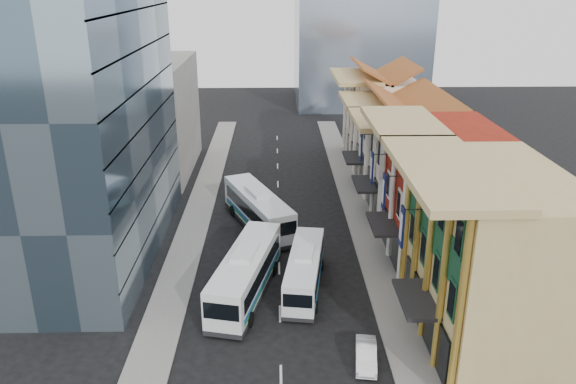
{
  "coord_description": "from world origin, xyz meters",
  "views": [
    {
      "loc": [
        -0.2,
        -27.63,
        23.3
      ],
      "look_at": [
        0.86,
        19.68,
        5.21
      ],
      "focal_mm": 35.0,
      "sensor_mm": 36.0,
      "label": 1
    }
  ],
  "objects_px": {
    "office_tower": "(72,86)",
    "bus_right": "(305,270)",
    "bus_left_near": "(246,272)",
    "sedan_right": "(366,355)",
    "bus_left_far": "(258,209)",
    "shophouse_tan": "(492,259)"
  },
  "relations": [
    {
      "from": "office_tower",
      "to": "bus_right",
      "type": "height_order",
      "value": "office_tower"
    },
    {
      "from": "bus_left_far",
      "to": "bus_left_near",
      "type": "bearing_deg",
      "value": -115.58
    },
    {
      "from": "shophouse_tan",
      "to": "bus_right",
      "type": "height_order",
      "value": "shophouse_tan"
    },
    {
      "from": "shophouse_tan",
      "to": "bus_left_near",
      "type": "xyz_separation_m",
      "value": [
        -16.6,
        5.73,
        -4.01
      ]
    },
    {
      "from": "bus_left_near",
      "to": "sedan_right",
      "type": "relative_size",
      "value": 3.3
    },
    {
      "from": "office_tower",
      "to": "sedan_right",
      "type": "height_order",
      "value": "office_tower"
    },
    {
      "from": "bus_right",
      "to": "bus_left_near",
      "type": "bearing_deg",
      "value": -159.94
    },
    {
      "from": "bus_left_near",
      "to": "bus_right",
      "type": "height_order",
      "value": "bus_left_near"
    },
    {
      "from": "sedan_right",
      "to": "bus_left_far",
      "type": "bearing_deg",
      "value": 116.68
    },
    {
      "from": "bus_left_near",
      "to": "sedan_right",
      "type": "bearing_deg",
      "value": -33.62
    },
    {
      "from": "bus_left_near",
      "to": "sedan_right",
      "type": "height_order",
      "value": "bus_left_near"
    },
    {
      "from": "bus_left_near",
      "to": "shophouse_tan",
      "type": "bearing_deg",
      "value": -6.16
    },
    {
      "from": "bus_left_near",
      "to": "bus_left_far",
      "type": "height_order",
      "value": "bus_left_far"
    },
    {
      "from": "sedan_right",
      "to": "bus_right",
      "type": "bearing_deg",
      "value": 117.59
    },
    {
      "from": "bus_left_near",
      "to": "sedan_right",
      "type": "xyz_separation_m",
      "value": [
        8.1,
        -8.53,
        -1.37
      ]
    },
    {
      "from": "bus_left_near",
      "to": "bus_left_far",
      "type": "bearing_deg",
      "value": 100.18
    },
    {
      "from": "office_tower",
      "to": "bus_left_near",
      "type": "bearing_deg",
      "value": -29.89
    },
    {
      "from": "bus_left_near",
      "to": "bus_left_far",
      "type": "distance_m",
      "value": 12.84
    },
    {
      "from": "office_tower",
      "to": "bus_left_near",
      "type": "distance_m",
      "value": 21.1
    },
    {
      "from": "bus_right",
      "to": "sedan_right",
      "type": "bearing_deg",
      "value": -61.35
    },
    {
      "from": "shophouse_tan",
      "to": "office_tower",
      "type": "distance_m",
      "value": 35.19
    },
    {
      "from": "shophouse_tan",
      "to": "sedan_right",
      "type": "height_order",
      "value": "shophouse_tan"
    }
  ]
}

